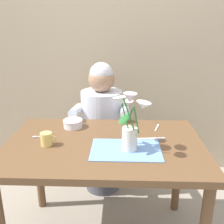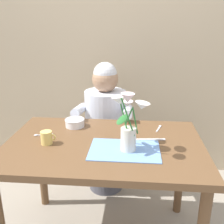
{
  "view_description": "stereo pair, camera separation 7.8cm",
  "coord_description": "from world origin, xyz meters",
  "views": [
    {
      "loc": [
        0.1,
        -1.46,
        1.44
      ],
      "look_at": [
        0.04,
        0.05,
        0.92
      ],
      "focal_mm": 42.48,
      "sensor_mm": 36.0,
      "label": 1
    },
    {
      "loc": [
        0.18,
        -1.45,
        1.44
      ],
      "look_at": [
        0.04,
        0.05,
        0.92
      ],
      "focal_mm": 42.48,
      "sensor_mm": 36.0,
      "label": 2
    }
  ],
  "objects": [
    {
      "name": "ceramic_bowl",
      "position": [
        -0.23,
        0.24,
        0.77
      ],
      "size": [
        0.14,
        0.14,
        0.06
      ],
      "color": "white",
      "rests_on": "dining_table"
    },
    {
      "name": "spoon_1",
      "position": [
        -0.42,
        0.07,
        0.74
      ],
      "size": [
        0.12,
        0.05,
        0.01
      ],
      "color": "silver",
      "rests_on": "dining_table"
    },
    {
      "name": "spoon_0",
      "position": [
        0.35,
        0.26,
        0.74
      ],
      "size": [
        0.05,
        0.12,
        0.01
      ],
      "color": "silver",
      "rests_on": "dining_table"
    },
    {
      "name": "wood_panel_backdrop",
      "position": [
        0.0,
        1.05,
        1.25
      ],
      "size": [
        4.0,
        0.1,
        2.5
      ],
      "primitive_type": "cube",
      "color": "tan",
      "rests_on": "ground_plane"
    },
    {
      "name": "dining_table",
      "position": [
        0.0,
        0.0,
        0.64
      ],
      "size": [
        1.2,
        0.8,
        0.74
      ],
      "color": "brown",
      "rests_on": "ground_plane"
    },
    {
      "name": "dinner_knife",
      "position": [
        0.28,
        0.06,
        0.74
      ],
      "size": [
        0.19,
        0.04,
        0.0
      ],
      "primitive_type": "cube",
      "rotation": [
        0.0,
        0.0,
        0.1
      ],
      "color": "silver",
      "rests_on": "dining_table"
    },
    {
      "name": "seated_person",
      "position": [
        -0.06,
        0.62,
        0.56
      ],
      "size": [
        0.45,
        0.47,
        1.14
      ],
      "rotation": [
        0.0,
        0.0,
        -0.07
      ],
      "color": "#4C4C56",
      "rests_on": "ground_plane"
    },
    {
      "name": "striped_placemat",
      "position": [
        0.13,
        -0.09,
        0.74
      ],
      "size": [
        0.4,
        0.28,
        0.0
      ],
      "primitive_type": "cube",
      "color": "#6B93D1",
      "rests_on": "dining_table"
    },
    {
      "name": "ceramic_mug",
      "position": [
        -0.34,
        -0.05,
        0.78
      ],
      "size": [
        0.09,
        0.07,
        0.08
      ],
      "color": "#E5C666",
      "rests_on": "dining_table"
    },
    {
      "name": "flower_vase",
      "position": [
        0.15,
        -0.09,
        0.92
      ],
      "size": [
        0.24,
        0.28,
        0.36
      ],
      "color": "silver",
      "rests_on": "dining_table"
    }
  ]
}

